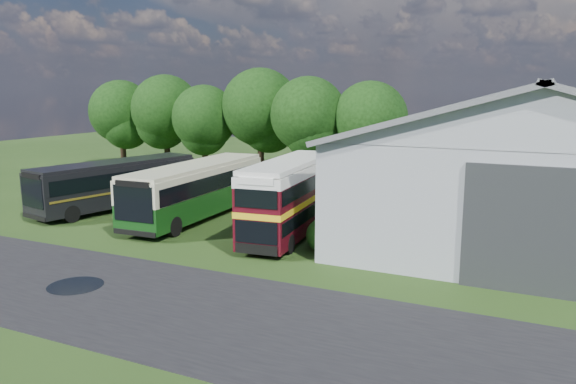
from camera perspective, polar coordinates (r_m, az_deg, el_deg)
The scene contains 16 objects.
ground at distance 25.53m, azimuth -13.52°, elevation -7.70°, with size 120.00×120.00×0.00m, color #1D3711.
asphalt_road at distance 21.55m, azimuth -12.30°, elevation -11.10°, with size 60.00×8.00×0.02m, color black.
puddle at distance 24.44m, azimuth -20.77°, elevation -8.93°, with size 2.20×2.20×0.01m, color black.
storage_shed at distance 34.87m, azimuth 24.66°, elevation 3.49°, with size 18.80×24.80×8.15m.
tree_far_left at distance 57.54m, azimuth -16.59°, elevation 7.81°, with size 6.12×6.12×8.64m.
tree_left_a at distance 54.71m, azimuth -12.32°, elevation 8.21°, with size 6.46×6.46×9.12m.
tree_left_b at distance 50.99m, azimuth -8.50°, elevation 7.48°, with size 5.78×5.78×8.16m.
tree_mid at distance 49.47m, azimuth -2.82°, elevation 8.58°, with size 6.80×6.80×9.60m.
tree_right_a at distance 46.40m, azimuth 2.08°, elevation 7.84°, with size 6.26×6.26×8.83m.
tree_right_b at distance 45.41m, azimuth 8.33°, elevation 7.36°, with size 5.98×5.98×8.45m.
shrub_front at distance 27.74m, azimuth 3.59°, elevation -5.95°, with size 1.70×1.70×1.70m, color #194714.
shrub_mid at distance 29.53m, azimuth 5.06°, elevation -4.94°, with size 1.60×1.60×1.60m, color #194714.
shrub_back at distance 31.35m, azimuth 6.35°, elevation -4.05°, with size 1.80×1.80×1.80m, color #194714.
bus_green_single at distance 34.59m, azimuth -9.24°, elevation 0.28°, with size 3.34×12.25×3.35m.
bus_maroon_double at distance 30.00m, azimuth 0.26°, elevation -0.63°, with size 3.41×9.77×4.11m.
bus_dark_single at distance 38.50m, azimuth -17.05°, elevation 0.83°, with size 4.97×11.75×3.16m.
Camera 1 is at (15.52, -18.69, 7.85)m, focal length 35.00 mm.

